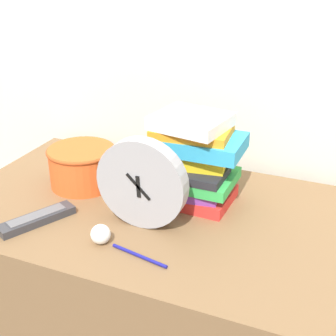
% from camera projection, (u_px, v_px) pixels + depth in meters
% --- Properties ---
extents(wall_back, '(6.00, 0.04, 2.40)m').
position_uv_depth(wall_back, '(200.00, 11.00, 1.38)').
color(wall_back, silver).
rests_on(wall_back, ground_plane).
extents(desk, '(1.05, 0.65, 0.74)m').
position_uv_depth(desk, '(149.00, 313.00, 1.41)').
color(desk, brown).
rests_on(desk, ground_plane).
extents(desk_clock, '(0.23, 0.04, 0.23)m').
position_uv_depth(desk_clock, '(142.00, 183.00, 1.12)').
color(desk_clock, '#99999E').
rests_on(desk_clock, desk).
extents(book_stack, '(0.26, 0.19, 0.24)m').
position_uv_depth(book_stack, '(192.00, 160.00, 1.24)').
color(book_stack, red).
rests_on(book_stack, desk).
extents(basket, '(0.20, 0.20, 0.11)m').
position_uv_depth(basket, '(82.00, 165.00, 1.35)').
color(basket, '#E05623').
rests_on(basket, desk).
extents(tv_remote, '(0.13, 0.20, 0.02)m').
position_uv_depth(tv_remote, '(37.00, 219.00, 1.17)').
color(tv_remote, '#333338').
rests_on(tv_remote, desk).
extents(crumpled_paper_ball, '(0.05, 0.05, 0.05)m').
position_uv_depth(crumpled_paper_ball, '(101.00, 234.00, 1.09)').
color(crumpled_paper_ball, white).
rests_on(crumpled_paper_ball, desk).
extents(pen, '(0.15, 0.04, 0.01)m').
position_uv_depth(pen, '(139.00, 256.00, 1.05)').
color(pen, navy).
rests_on(pen, desk).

